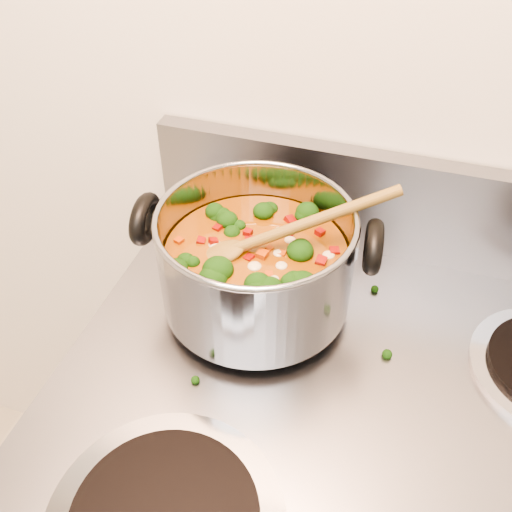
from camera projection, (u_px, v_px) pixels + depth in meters
The scene contains 3 objects.
stockpot at pixel (256, 262), 0.73m from camera, with size 0.31×0.25×0.15m.
wooden_spoon at pixel (265, 238), 0.70m from camera, with size 0.24×0.13×0.10m.
cooktop_crumbs at pixel (183, 262), 0.84m from camera, with size 0.11×0.27×0.01m.
Camera 1 is at (0.02, 0.80, 1.49)m, focal length 40.00 mm.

